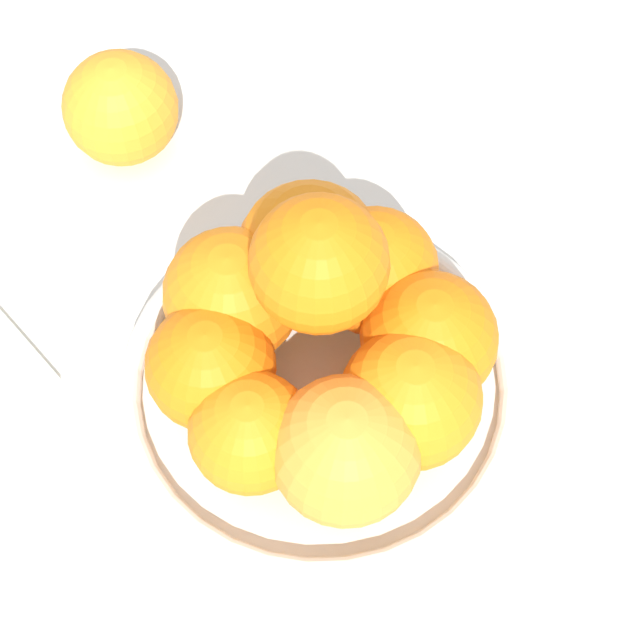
{
  "coord_description": "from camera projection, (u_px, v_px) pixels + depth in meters",
  "views": [
    {
      "loc": [
        0.18,
        0.2,
        0.57
      ],
      "look_at": [
        0.0,
        0.0,
        0.09
      ],
      "focal_mm": 60.0,
      "sensor_mm": 36.0,
      "label": 1
    }
  ],
  "objects": [
    {
      "name": "ground_plane",
      "position": [
        320.0,
        399.0,
        0.63
      ],
      "size": [
        4.0,
        4.0,
        0.0
      ],
      "primitive_type": "plane",
      "color": "beige"
    },
    {
      "name": "fruit_bowl",
      "position": [
        320.0,
        388.0,
        0.62
      ],
      "size": [
        0.23,
        0.23,
        0.03
      ],
      "color": "silver",
      "rests_on": "ground_plane"
    },
    {
      "name": "orange_pile",
      "position": [
        324.0,
        336.0,
        0.57
      ],
      "size": [
        0.18,
        0.19,
        0.13
      ],
      "color": "orange",
      "rests_on": "fruit_bowl"
    },
    {
      "name": "stray_orange",
      "position": [
        121.0,
        108.0,
        0.69
      ],
      "size": [
        0.08,
        0.08,
        0.08
      ],
      "primitive_type": "sphere",
      "color": "orange",
      "rests_on": "ground_plane"
    }
  ]
}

